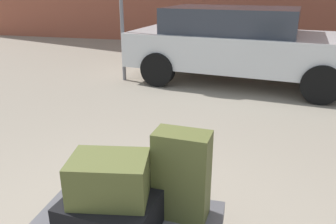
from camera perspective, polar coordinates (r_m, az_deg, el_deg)
The scene contains 6 objects.
suitcase_black_rear_left at distance 2.23m, azimuth -9.51°, elevation -16.59°, with size 0.56×0.47×0.23m, color black.
suitcase_olive_stacked_top at distance 2.22m, azimuth 2.34°, elevation -10.66°, with size 0.36×0.20×0.60m, color #4C5128.
duffel_bag_olive_topmost_pile at distance 2.09m, azimuth -9.92°, elevation -11.04°, with size 0.46×0.33×0.27m, color #4C5128.
parked_car at distance 6.74m, azimuth 12.09°, elevation 11.34°, with size 4.50×2.37×1.42m.
bollard_kerb_near at distance 8.99m, azimuth 25.65°, elevation 9.30°, with size 0.23×0.23×0.68m, color #72665B.
no_parking_sign at distance 6.70m, azimuth -7.92°, elevation 17.11°, with size 0.50×0.10×2.26m.
Camera 1 is at (0.69, -1.65, 1.79)m, focal length 35.93 mm.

